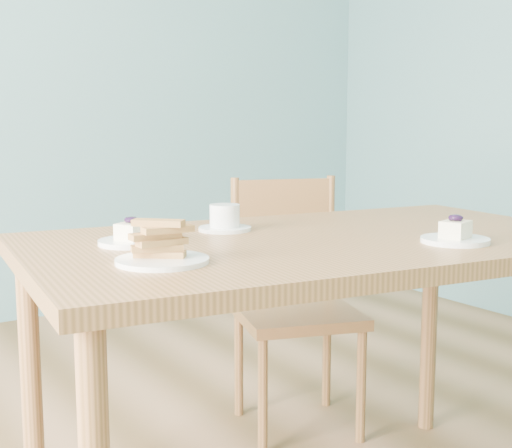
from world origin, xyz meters
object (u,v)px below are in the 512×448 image
cheesecake_plate_near (455,236)px  biscotti_plate (162,249)px  coffee_cup (225,219)px  cheesecake_plate_far (132,237)px  dining_chair (294,301)px  dining_table (319,267)px

cheesecake_plate_near → biscotti_plate: bearing=166.8°
coffee_cup → cheesecake_plate_far: bearing=168.6°
cheesecake_plate_far → biscotti_plate: 0.24m
cheesecake_plate_near → biscotti_plate: 0.70m
dining_chair → coffee_cup: 0.67m
dining_table → coffee_cup: (-0.14, 0.22, 0.10)m
dining_chair → cheesecake_plate_near: 0.86m
cheesecake_plate_far → biscotti_plate: (-0.04, -0.23, 0.01)m
coffee_cup → biscotti_plate: bearing=-161.1°
cheesecake_plate_near → coffee_cup: (-0.36, 0.46, 0.01)m
dining_table → cheesecake_plate_near: (0.22, -0.24, 0.09)m
dining_table → cheesecake_plate_near: cheesecake_plate_near is taller
biscotti_plate → coffee_cup: bearing=42.5°
cheesecake_plate_near → cheesecake_plate_far: cheesecake_plate_near is taller
dining_chair → cheesecake_plate_far: 0.91m
cheesecake_plate_near → cheesecake_plate_far: (-0.64, 0.39, -0.00)m
dining_chair → cheesecake_plate_far: dining_chair is taller
cheesecake_plate_far → biscotti_plate: bearing=-98.7°
dining_chair → biscotti_plate: bearing=-123.8°
dining_table → biscotti_plate: size_ratio=7.95×
dining_table → cheesecake_plate_far: (-0.43, 0.15, 0.09)m
cheesecake_plate_near → coffee_cup: size_ratio=1.17×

